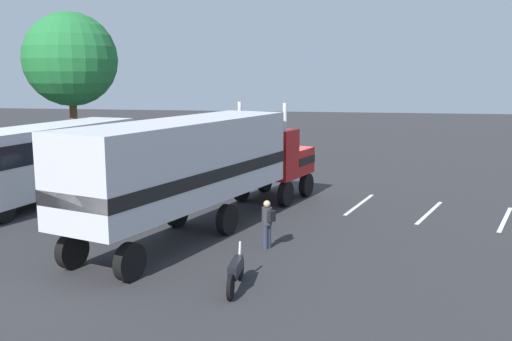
% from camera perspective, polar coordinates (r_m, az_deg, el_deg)
% --- Properties ---
extents(ground_plane, '(120.00, 120.00, 0.00)m').
position_cam_1_polar(ground_plane, '(27.03, 3.02, -2.44)').
color(ground_plane, '#2D2D30').
extents(lane_stripe_near, '(4.28, 1.35, 0.01)m').
position_cam_1_polar(lane_stripe_near, '(25.37, 10.46, -3.39)').
color(lane_stripe_near, silver).
rests_on(lane_stripe_near, ground_plane).
extents(lane_stripe_mid, '(4.20, 1.61, 0.01)m').
position_cam_1_polar(lane_stripe_mid, '(24.60, 17.18, -4.08)').
color(lane_stripe_mid, silver).
rests_on(lane_stripe_mid, ground_plane).
extents(lane_stripe_far, '(4.21, 1.58, 0.01)m').
position_cam_1_polar(lane_stripe_far, '(24.54, 23.95, -4.53)').
color(lane_stripe_far, silver).
rests_on(lane_stripe_far, ground_plane).
extents(semi_truck, '(14.23, 6.78, 4.50)m').
position_cam_1_polar(semi_truck, '(20.55, -5.47, 0.81)').
color(semi_truck, '#B21919').
rests_on(semi_truck, ground_plane).
extents(person_bystander, '(0.43, 0.47, 1.63)m').
position_cam_1_polar(person_bystander, '(18.54, 1.16, -5.28)').
color(person_bystander, '#2D3347').
rests_on(person_bystander, ground_plane).
extents(parked_bus, '(11.27, 4.36, 3.40)m').
position_cam_1_polar(parked_bus, '(27.00, -20.77, 1.38)').
color(parked_bus, silver).
rests_on(parked_bus, ground_plane).
extents(motorcycle, '(2.11, 0.28, 1.12)m').
position_cam_1_polar(motorcycle, '(15.28, -2.08, -10.24)').
color(motorcycle, black).
rests_on(motorcycle, ground_plane).
extents(tree_left, '(5.53, 5.53, 9.34)m').
position_cam_1_polar(tree_left, '(35.70, -18.29, 10.63)').
color(tree_left, brown).
rests_on(tree_left, ground_plane).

